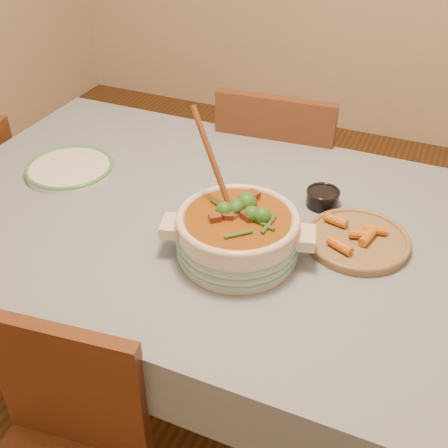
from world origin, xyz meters
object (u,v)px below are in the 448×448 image
object	(u,v)px
stew_casserole	(237,231)
condiment_bowl	(323,197)
chair_far	(277,181)
dining_table	(211,240)
fried_plate	(358,238)
white_plate	(70,168)

from	to	relation	value
stew_casserole	condiment_bowl	world-z (taller)	stew_casserole
condiment_bowl	chair_far	world-z (taller)	chair_far
dining_table	chair_far	bearing A→B (deg)	90.08
fried_plate	chair_far	bearing A→B (deg)	124.66
stew_casserole	condiment_bowl	xyz separation A→B (m)	(0.14, 0.31, -0.05)
stew_casserole	white_plate	xyz separation A→B (m)	(-0.65, 0.18, -0.06)
dining_table	white_plate	distance (m)	0.52
white_plate	condiment_bowl	distance (m)	0.80
dining_table	condiment_bowl	bearing A→B (deg)	31.49
dining_table	chair_far	world-z (taller)	chair_far
condiment_bowl	stew_casserole	bearing A→B (deg)	-113.66
white_plate	chair_far	xyz separation A→B (m)	(0.51, 0.59, -0.25)
white_plate	condiment_bowl	bearing A→B (deg)	9.62
stew_casserole	chair_far	xyz separation A→B (m)	(-0.14, 0.77, -0.32)
white_plate	condiment_bowl	world-z (taller)	condiment_bowl
dining_table	condiment_bowl	distance (m)	0.35
condiment_bowl	fried_plate	bearing A→B (deg)	-46.76
dining_table	chair_far	xyz separation A→B (m)	(-0.00, 0.63, -0.15)
stew_casserole	white_plate	world-z (taller)	stew_casserole
fried_plate	chair_far	world-z (taller)	chair_far
dining_table	stew_casserole	size ratio (longest dim) A/B	4.28
chair_far	dining_table	bearing A→B (deg)	85.37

